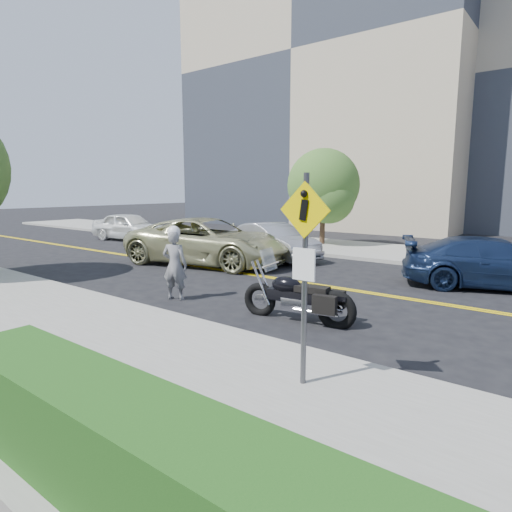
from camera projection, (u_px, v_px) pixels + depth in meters
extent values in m
plane|color=black|center=(293.00, 281.00, 13.69)|extent=(120.00, 120.00, 0.00)
cube|color=#9E9B91|center=(71.00, 347.00, 7.81)|extent=(60.00, 5.00, 0.15)
cube|color=#9E9B91|center=(382.00, 252.00, 19.55)|extent=(60.00, 5.00, 0.15)
cube|color=tan|center=(338.00, 70.00, 34.98)|extent=(22.00, 14.00, 25.00)
cylinder|color=#4C4C51|center=(305.00, 282.00, 5.97)|extent=(0.08, 0.08, 3.00)
cube|color=#F9D800|center=(305.00, 210.00, 5.79)|extent=(0.78, 0.03, 0.78)
cube|color=white|center=(304.00, 264.00, 5.91)|extent=(0.35, 0.03, 0.45)
imported|color=silver|center=(175.00, 265.00, 11.30)|extent=(0.80, 0.68, 1.86)
sphere|color=white|center=(174.00, 232.00, 11.16)|extent=(0.34, 0.34, 0.34)
imported|color=#BDBC8B|center=(208.00, 241.00, 16.68)|extent=(6.96, 4.26, 1.80)
imported|color=white|center=(129.00, 226.00, 24.43)|extent=(4.85, 2.54, 1.58)
imported|color=#9C9EA3|center=(273.00, 241.00, 17.88)|extent=(4.84, 2.90, 1.51)
imported|color=#1A2A4E|center=(494.00, 263.00, 12.66)|extent=(5.59, 3.85, 1.50)
cylinder|color=#382619|center=(323.00, 207.00, 21.51)|extent=(0.26, 0.26, 3.99)
sphere|color=#3C6921|center=(323.00, 185.00, 21.34)|extent=(3.59, 3.59, 3.59)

